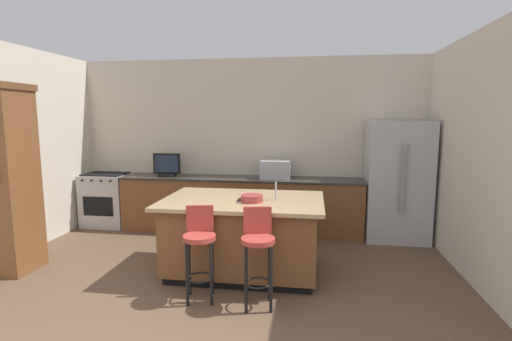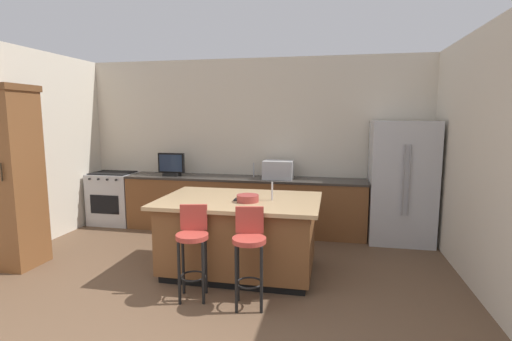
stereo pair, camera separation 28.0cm
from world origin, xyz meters
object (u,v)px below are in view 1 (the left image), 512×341
object	(u,v)px
tv_monitor	(167,166)
bar_stool_left	(200,245)
kitchen_island	(243,235)
microwave	(276,170)
range_oven	(107,200)
bar_stool_right	(258,248)
cabinet_tower	(3,176)
cell_phone	(241,199)
refrigerator	(397,181)
fruit_bowl	(252,198)

from	to	relation	value
tv_monitor	bar_stool_left	size ratio (longest dim) A/B	0.47
kitchen_island	microwave	xyz separation A→B (m)	(0.23, 1.68, 0.59)
range_oven	tv_monitor	size ratio (longest dim) A/B	2.01
kitchen_island	range_oven	distance (m)	3.24
bar_stool_right	range_oven	bearing A→B (deg)	130.14
range_oven	bar_stool_left	distance (m)	3.46
range_oven	tv_monitor	xyz separation A→B (m)	(1.15, -0.05, 0.63)
kitchen_island	range_oven	world-z (taller)	range_oven
cabinet_tower	tv_monitor	bearing A→B (deg)	56.89
microwave	cell_phone	xyz separation A→B (m)	(-0.25, -1.74, -0.13)
refrigerator	microwave	world-z (taller)	refrigerator
bar_stool_left	kitchen_island	bearing A→B (deg)	54.71
tv_monitor	cell_phone	world-z (taller)	tv_monitor
kitchen_island	range_oven	size ratio (longest dim) A/B	2.07
microwave	bar_stool_right	distance (m)	2.55
kitchen_island	fruit_bowl	bearing A→B (deg)	-46.67
refrigerator	fruit_bowl	bearing A→B (deg)	-138.51
cabinet_tower	microwave	bearing A→B (deg)	33.14
tv_monitor	bar_stool_right	world-z (taller)	tv_monitor
bar_stool_right	kitchen_island	bearing A→B (deg)	99.60
bar_stool_right	microwave	bearing A→B (deg)	80.98
microwave	bar_stool_right	size ratio (longest dim) A/B	0.48
microwave	tv_monitor	distance (m)	1.85
kitchen_island	bar_stool_left	xyz separation A→B (m)	(-0.32, -0.77, 0.12)
bar_stool_right	cabinet_tower	bearing A→B (deg)	161.48
kitchen_island	microwave	distance (m)	1.80
refrigerator	bar_stool_left	world-z (taller)	refrigerator
microwave	kitchen_island	bearing A→B (deg)	-97.87
kitchen_island	bar_stool_right	world-z (taller)	bar_stool_right
cabinet_tower	kitchen_island	bearing A→B (deg)	7.31
microwave	bar_stool_right	world-z (taller)	microwave
refrigerator	bar_stool_right	xyz separation A→B (m)	(-1.83, -2.45, -0.32)
cabinet_tower	microwave	size ratio (longest dim) A/B	4.82
refrigerator	tv_monitor	size ratio (longest dim) A/B	3.99
cabinet_tower	bar_stool_left	world-z (taller)	cabinet_tower
kitchen_island	fruit_bowl	size ratio (longest dim) A/B	7.49
bar_stool_left	cell_phone	xyz separation A→B (m)	(0.30, 0.72, 0.34)
refrigerator	tv_monitor	distance (m)	3.75
cabinet_tower	range_oven	bearing A→B (deg)	85.65
cabinet_tower	fruit_bowl	world-z (taller)	cabinet_tower
bar_stool_left	cell_phone	world-z (taller)	bar_stool_left
fruit_bowl	refrigerator	bearing A→B (deg)	41.49
bar_stool_right	fruit_bowl	distance (m)	0.79
cabinet_tower	bar_stool_right	bearing A→B (deg)	-7.90
kitchen_island	refrigerator	distance (m)	2.73
bar_stool_left	cabinet_tower	bearing A→B (deg)	158.79
kitchen_island	refrigerator	size ratio (longest dim) A/B	1.04
cabinet_tower	bar_stool_left	size ratio (longest dim) A/B	2.34
cabinet_tower	tv_monitor	size ratio (longest dim) A/B	4.96
tv_monitor	bar_stool_right	distance (m)	3.15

